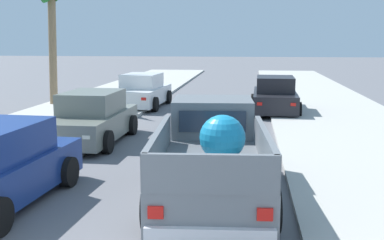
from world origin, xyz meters
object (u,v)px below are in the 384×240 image
pickup_truck (212,158)px  car_left_far (92,119)px  car_left_mid (143,92)px  car_right_near (275,96)px

pickup_truck → car_left_far: bearing=130.8°
car_left_mid → car_left_far: 7.51m
car_right_near → pickup_truck: bearing=-99.0°
car_right_near → car_left_far: 8.74m
car_left_mid → pickup_truck: bearing=-71.1°
pickup_truck → car_right_near: size_ratio=1.24×
pickup_truck → car_right_near: (1.77, 11.21, -0.09)m
car_left_mid → car_left_far: (0.15, -7.51, 0.00)m
car_right_near → car_left_far: same height
car_left_far → car_left_mid: bearing=91.1°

